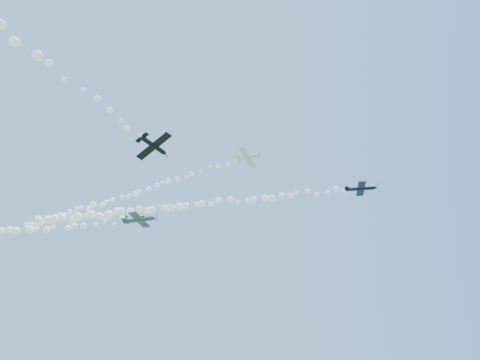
# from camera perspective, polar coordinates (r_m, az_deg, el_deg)

# --- Properties ---
(plane_white) EXTENTS (6.24, 6.61, 2.46)m
(plane_white) POSITION_cam_1_polar(r_m,az_deg,el_deg) (90.70, 1.07, 3.24)
(plane_white) COLOR white
(smoke_trail_white) EXTENTS (68.48, 29.63, 2.76)m
(smoke_trail_white) POSITION_cam_1_polar(r_m,az_deg,el_deg) (110.97, -17.08, -2.47)
(smoke_trail_white) COLOR white
(plane_navy) EXTENTS (7.57, 7.96, 2.57)m
(plane_navy) POSITION_cam_1_polar(r_m,az_deg,el_deg) (93.46, 16.79, -1.16)
(plane_navy) COLOR black
(smoke_trail_navy) EXTENTS (78.10, 9.78, 2.96)m
(smoke_trail_navy) POSITION_cam_1_polar(r_m,az_deg,el_deg) (97.30, -8.12, -3.69)
(smoke_trail_navy) COLOR white
(plane_grey) EXTENTS (8.09, 8.45, 2.15)m
(plane_grey) POSITION_cam_1_polar(r_m,az_deg,el_deg) (89.70, -14.07, -5.48)
(plane_grey) COLOR #3B4256
(plane_black) EXTENTS (6.01, 6.01, 2.52)m
(plane_black) POSITION_cam_1_polar(r_m,az_deg,el_deg) (64.28, -12.18, 4.79)
(plane_black) COLOR black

